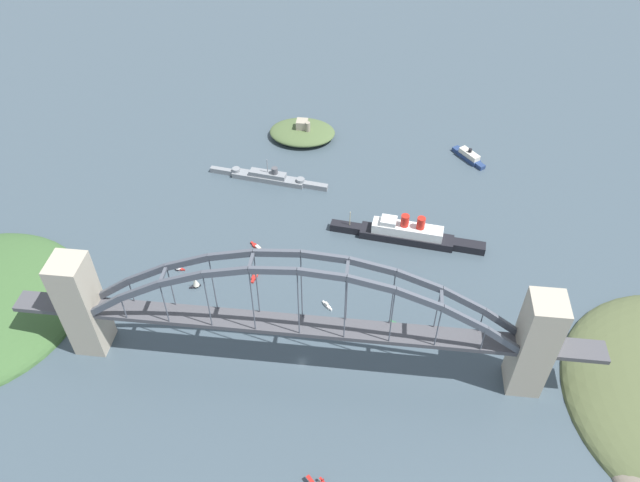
# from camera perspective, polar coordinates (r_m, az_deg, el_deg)

# --- Properties ---
(ground_plane) EXTENTS (1400.00, 1400.00, 0.00)m
(ground_plane) POSITION_cam_1_polar(r_m,az_deg,el_deg) (302.10, -1.69, -11.32)
(ground_plane) COLOR #3D4C56
(harbor_arch_bridge) EXTENTS (272.89, 16.62, 70.80)m
(harbor_arch_bridge) POSITION_cam_1_polar(r_m,az_deg,el_deg) (277.93, -1.82, -7.66)
(harbor_arch_bridge) COLOR #ADA38E
(harbor_arch_bridge) RESTS_ON ground
(ocean_liner) EXTENTS (92.11, 17.74, 18.65)m
(ocean_liner) POSITION_cam_1_polar(r_m,az_deg,el_deg) (360.33, 8.26, 0.71)
(ocean_liner) COLOR black
(ocean_liner) RESTS_ON ground
(naval_cruiser) EXTENTS (81.32, 15.55, 16.83)m
(naval_cruiser) POSITION_cam_1_polar(r_m,az_deg,el_deg) (404.41, -4.84, 6.02)
(naval_cruiser) COLOR gray
(naval_cruiser) RESTS_ON ground
(harbor_ferry_steamer) EXTENTS (21.92, 25.57, 8.72)m
(harbor_ferry_steamer) POSITION_cam_1_polar(r_m,az_deg,el_deg) (435.24, 13.87, 7.79)
(harbor_ferry_steamer) COLOR navy
(harbor_ferry_steamer) RESTS_ON ground
(fort_island_mid_harbor) EXTENTS (47.66, 37.69, 14.59)m
(fort_island_mid_harbor) POSITION_cam_1_polar(r_m,az_deg,el_deg) (445.64, -1.68, 10.26)
(fort_island_mid_harbor) COLOR #4C6038
(fort_island_mid_harbor) RESTS_ON ground
(small_boat_0) EXTENTS (9.87, 9.50, 2.26)m
(small_boat_0) POSITION_cam_1_polar(r_m,az_deg,el_deg) (355.98, -5.92, -0.64)
(small_boat_0) COLOR #B2231E
(small_boat_0) RESTS_ON ground
(small_boat_1) EXTENTS (9.29, 9.88, 2.18)m
(small_boat_1) POSITION_cam_1_polar(r_m,az_deg,el_deg) (316.43, 7.39, -8.10)
(small_boat_1) COLOR #2D6B3D
(small_boat_1) RESTS_ON ground
(small_boat_2) EXTENTS (6.10, 4.73, 7.03)m
(small_boat_2) POSITION_cam_1_polar(r_m,az_deg,el_deg) (337.98, -11.67, -3.87)
(small_boat_2) COLOR black
(small_boat_2) RESTS_ON ground
(small_boat_3) EXTENTS (5.98, 6.26, 2.29)m
(small_boat_3) POSITION_cam_1_polar(r_m,az_deg,el_deg) (323.40, 0.67, -6.10)
(small_boat_3) COLOR silver
(small_boat_3) RESTS_ON ground
(small_boat_4) EXTENTS (3.79, 12.99, 2.13)m
(small_boat_4) POSITION_cam_1_polar(r_m,az_deg,el_deg) (341.07, -6.09, -3.10)
(small_boat_4) COLOR #B2231E
(small_boat_4) RESTS_ON ground
(small_boat_5) EXTENTS (6.34, 3.98, 6.97)m
(small_boat_5) POSITION_cam_1_polar(r_m,az_deg,el_deg) (349.66, -13.29, -2.24)
(small_boat_5) COLOR #B2231E
(small_boat_5) RESTS_ON ground
(small_boat_6) EXTENTS (8.14, 2.85, 2.52)m
(small_boat_6) POSITION_cam_1_polar(r_m,az_deg,el_deg) (338.41, -17.04, -5.75)
(small_boat_6) COLOR #B2231E
(small_boat_6) RESTS_ON ground
(channel_marker_buoy) EXTENTS (2.20, 2.20, 2.75)m
(channel_marker_buoy) POSITION_cam_1_polar(r_m,az_deg,el_deg) (316.37, 7.49, -8.03)
(channel_marker_buoy) COLOR red
(channel_marker_buoy) RESTS_ON ground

